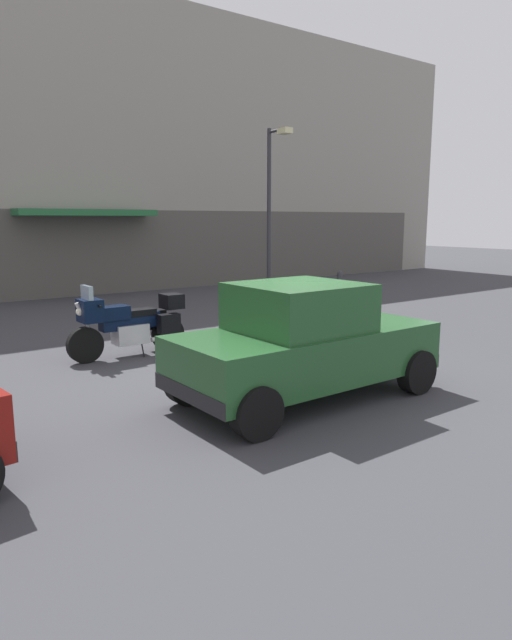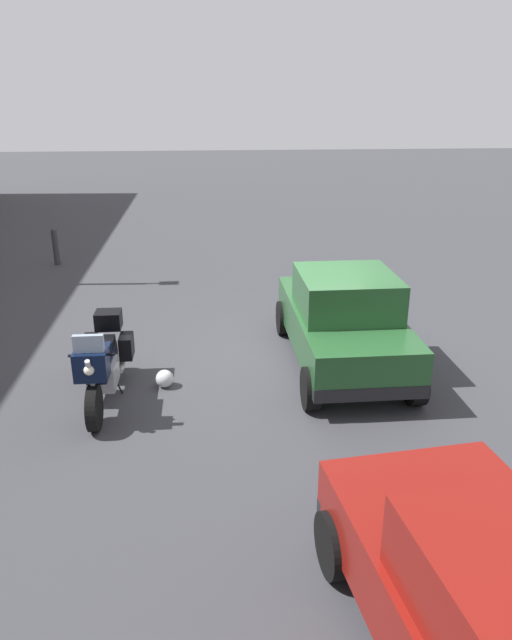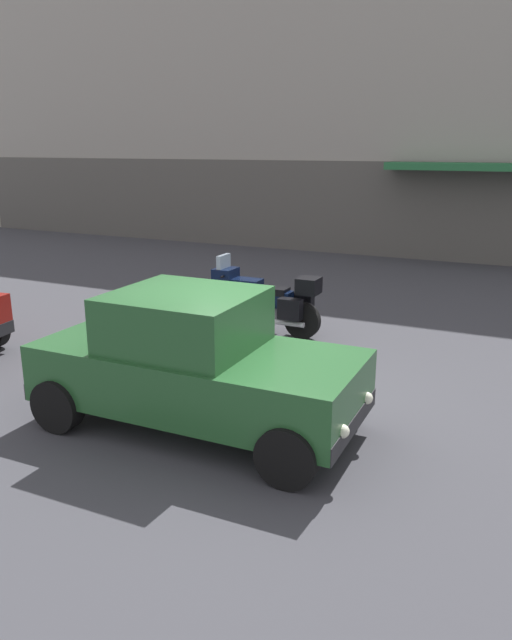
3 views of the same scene
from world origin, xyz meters
The scene contains 5 objects.
ground_plane centered at (0.00, 0.00, 0.00)m, with size 80.00×80.00×0.00m, color #38383D.
motorcycle centered at (-1.22, 3.19, 0.62)m, with size 2.26×0.76×1.36m.
helmet centered at (-0.89, 2.32, 0.14)m, with size 0.28×0.28×0.28m, color silver.
car_hatchback_near centered at (-0.33, -0.61, 0.81)m, with size 3.89×1.81×1.64m.
bollard_curbside centered at (6.54, 5.62, 0.52)m, with size 0.16×0.16×0.99m.
Camera 2 is at (-9.35, 1.59, 4.33)m, focal length 33.45 mm.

